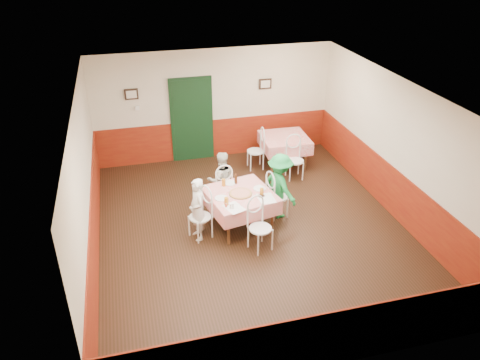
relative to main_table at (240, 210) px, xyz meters
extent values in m
plane|color=black|center=(0.21, -0.13, -0.38)|extent=(7.00, 7.00, 0.00)
plane|color=white|center=(0.21, -0.13, 2.42)|extent=(7.00, 7.00, 0.00)
cube|color=beige|center=(0.21, 3.37, 1.02)|extent=(6.00, 0.10, 2.80)
cube|color=beige|center=(0.21, -3.63, 1.02)|extent=(6.00, 0.10, 2.80)
cube|color=beige|center=(-2.79, -0.13, 1.02)|extent=(0.10, 7.00, 2.80)
cube|color=beige|center=(3.21, -0.13, 1.02)|extent=(0.10, 7.00, 2.80)
cube|color=maroon|center=(0.21, 3.35, 0.12)|extent=(6.00, 0.03, 1.00)
cube|color=maroon|center=(0.21, -3.62, 0.12)|extent=(6.00, 0.03, 1.00)
cube|color=maroon|center=(-2.77, -0.13, 0.12)|extent=(0.03, 7.00, 1.00)
cube|color=maroon|center=(3.20, -0.13, 0.12)|extent=(0.03, 7.00, 1.00)
cube|color=black|center=(-0.39, 3.32, 0.68)|extent=(0.96, 0.06, 2.10)
cube|color=black|center=(-1.79, 3.32, 1.48)|extent=(0.32, 0.03, 0.26)
cube|color=black|center=(1.51, 3.32, 1.48)|extent=(0.32, 0.03, 0.26)
cube|color=white|center=(-1.69, 3.32, 1.12)|extent=(0.10, 0.03, 0.10)
cube|color=red|center=(0.00, 0.00, 0.00)|extent=(1.44, 1.44, 0.77)
cube|color=red|center=(1.77, 2.41, 0.00)|extent=(1.16, 1.16, 0.77)
cylinder|color=#B74723|center=(0.00, -0.04, 0.40)|extent=(0.51, 0.51, 0.03)
cylinder|color=white|center=(-0.40, -0.11, 0.39)|extent=(0.30, 0.30, 0.01)
cylinder|color=white|center=(0.42, 0.07, 0.39)|extent=(0.30, 0.30, 0.01)
cylinder|color=white|center=(-0.11, 0.44, 0.39)|extent=(0.30, 0.30, 0.01)
cylinder|color=#BF7219|center=(-0.35, -0.35, 0.46)|extent=(0.10, 0.10, 0.15)
cylinder|color=#BF7219|center=(0.39, -0.16, 0.45)|extent=(0.09, 0.09, 0.14)
cylinder|color=#BF7219|center=(-0.24, 0.37, 0.46)|extent=(0.09, 0.09, 0.14)
cylinder|color=#381C0A|center=(0.01, 0.39, 0.49)|extent=(0.07, 0.07, 0.21)
cylinder|color=silver|center=(-0.31, -0.52, 0.43)|extent=(0.04, 0.04, 0.09)
cylinder|color=silver|center=(-0.27, -0.53, 0.43)|extent=(0.04, 0.04, 0.09)
cylinder|color=#B23319|center=(-0.38, -0.43, 0.43)|extent=(0.04, 0.04, 0.09)
cube|color=white|center=(-0.24, -0.49, 0.39)|extent=(0.42, 0.48, 0.00)
cube|color=white|center=(0.43, -0.32, 0.39)|extent=(0.30, 0.40, 0.00)
cube|color=black|center=(0.37, -0.22, 0.40)|extent=(0.13, 0.11, 0.02)
imported|color=gray|center=(-0.88, -0.18, 0.26)|extent=(0.37, 0.50, 1.26)
imported|color=gray|center=(-0.18, 0.88, 0.25)|extent=(0.64, 0.52, 1.25)
imported|color=gray|center=(0.88, 0.18, 0.32)|extent=(0.79, 1.02, 1.39)
camera|label=1|loc=(-1.97, -7.62, 4.95)|focal=35.00mm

